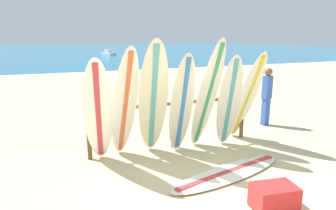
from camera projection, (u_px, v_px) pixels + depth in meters
name	position (u px, v px, depth m)	size (l,w,h in m)	color
ocean_water	(59.00, 49.00, 56.42)	(120.00, 80.00, 0.01)	#196B93
surfboard_rack	(173.00, 114.00, 6.34)	(3.67, 0.09, 1.13)	brown
surfboard_leaning_far_left	(98.00, 113.00, 5.28)	(0.69, 1.11, 2.07)	white
surfboard_leaning_left	(125.00, 104.00, 5.58)	(0.58, 0.99, 2.24)	silver
surfboard_leaning_center_left	(153.00, 100.00, 5.65)	(0.76, 1.20, 2.37)	beige
surfboard_leaning_center	(182.00, 104.00, 5.94)	(0.61, 0.58, 2.09)	beige
surfboard_leaning_center_right	(207.00, 96.00, 6.08)	(0.68, 0.96, 2.37)	silver
surfboard_leaning_right	(229.00, 102.00, 6.28)	(0.59, 0.63, 2.04)	silver
surfboard_leaning_far_right	(247.00, 97.00, 6.60)	(0.52, 1.06, 2.10)	white
surfboard_lying_on_sand	(229.00, 173.00, 5.19)	(2.58, 1.14, 0.08)	silver
beachgoer_standing	(267.00, 94.00, 7.94)	(0.28, 0.22, 1.57)	#3359B2
small_boat_offshore	(109.00, 53.00, 39.07)	(1.75, 2.43, 0.71)	silver
cooler_box	(274.00, 197.00, 4.13)	(0.60, 0.40, 0.36)	red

